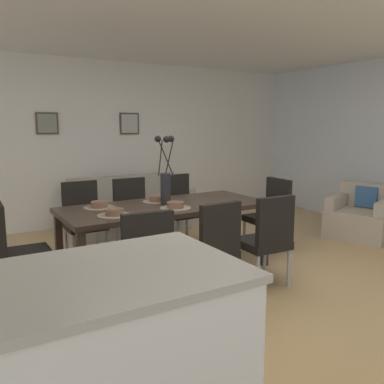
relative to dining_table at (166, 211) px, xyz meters
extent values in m
plane|color=tan|center=(0.22, -0.65, -0.67)|extent=(9.00, 9.00, 0.00)
cube|color=white|center=(0.22, 2.60, 0.63)|extent=(9.00, 0.10, 2.60)
cube|color=white|center=(0.22, -0.25, 1.97)|extent=(9.00, 7.20, 0.08)
cube|color=#33261E|center=(0.00, 0.00, 0.04)|extent=(2.20, 0.96, 0.05)
cube|color=#33261E|center=(1.04, 0.42, -0.33)|extent=(0.07, 0.07, 0.69)
cube|color=#33261E|center=(-1.04, 0.42, -0.33)|extent=(0.07, 0.07, 0.69)
cube|color=#33261E|center=(1.04, -0.42, -0.33)|extent=(0.07, 0.07, 0.69)
cube|color=#33261E|center=(-1.04, -0.42, -0.33)|extent=(0.07, 0.07, 0.69)
cube|color=black|center=(-0.67, -0.81, -0.25)|extent=(0.47, 0.47, 0.08)
cube|color=black|center=(-0.68, -1.00, 0.01)|extent=(0.42, 0.09, 0.48)
cylinder|color=#9EA0A5|center=(-0.46, -0.64, -0.48)|extent=(0.04, 0.04, 0.38)
cylinder|color=#9EA0A5|center=(-0.84, -0.61, -0.48)|extent=(0.04, 0.04, 0.38)
cylinder|color=#9EA0A5|center=(-0.49, -1.02, -0.48)|extent=(0.04, 0.04, 0.38)
cylinder|color=#9EA0A5|center=(-0.87, -0.99, -0.48)|extent=(0.04, 0.04, 0.38)
cube|color=black|center=(-0.64, 0.83, -0.25)|extent=(0.45, 0.45, 0.08)
cube|color=black|center=(-0.64, 1.02, 0.01)|extent=(0.42, 0.07, 0.48)
cylinder|color=#9EA0A5|center=(-0.83, 0.64, -0.48)|extent=(0.04, 0.04, 0.38)
cylinder|color=#9EA0A5|center=(-0.45, 0.64, -0.48)|extent=(0.04, 0.04, 0.38)
cylinder|color=#9EA0A5|center=(-0.83, 1.02, -0.48)|extent=(0.04, 0.04, 0.38)
cylinder|color=#9EA0A5|center=(-0.45, 1.02, -0.48)|extent=(0.04, 0.04, 0.38)
cube|color=black|center=(0.01, -0.80, -0.25)|extent=(0.47, 0.47, 0.08)
cube|color=black|center=(0.02, -0.99, 0.01)|extent=(0.42, 0.09, 0.48)
cylinder|color=#9EA0A5|center=(0.18, -0.60, -0.48)|extent=(0.04, 0.04, 0.38)
cylinder|color=#9EA0A5|center=(-0.19, -0.62, -0.48)|extent=(0.04, 0.04, 0.38)
cylinder|color=#9EA0A5|center=(0.21, -0.98, -0.48)|extent=(0.04, 0.04, 0.38)
cylinder|color=#9EA0A5|center=(-0.17, -1.00, -0.48)|extent=(0.04, 0.04, 0.38)
cube|color=black|center=(-0.01, 0.79, -0.25)|extent=(0.44, 0.44, 0.08)
cube|color=black|center=(-0.01, 0.98, 0.01)|extent=(0.42, 0.06, 0.48)
cylinder|color=#9EA0A5|center=(-0.20, 0.60, -0.48)|extent=(0.04, 0.04, 0.38)
cylinder|color=#9EA0A5|center=(0.18, 0.60, -0.48)|extent=(0.04, 0.04, 0.38)
cylinder|color=#9EA0A5|center=(-0.20, 0.98, -0.48)|extent=(0.04, 0.04, 0.38)
cylinder|color=#9EA0A5|center=(0.18, 0.98, -0.48)|extent=(0.04, 0.04, 0.38)
cube|color=black|center=(0.65, -0.82, -0.25)|extent=(0.46, 0.46, 0.08)
cube|color=black|center=(0.64, -1.01, 0.01)|extent=(0.42, 0.08, 0.48)
cylinder|color=#9EA0A5|center=(0.85, -0.64, -0.48)|extent=(0.04, 0.04, 0.38)
cylinder|color=#9EA0A5|center=(0.47, -0.62, -0.48)|extent=(0.04, 0.04, 0.38)
cylinder|color=#9EA0A5|center=(0.83, -1.01, -0.48)|extent=(0.04, 0.04, 0.38)
cylinder|color=#9EA0A5|center=(0.45, -1.00, -0.48)|extent=(0.04, 0.04, 0.38)
cube|color=black|center=(0.68, 0.83, -0.25)|extent=(0.45, 0.45, 0.08)
cube|color=black|center=(0.67, 1.02, 0.01)|extent=(0.42, 0.07, 0.48)
cylinder|color=#9EA0A5|center=(0.50, 0.63, -0.48)|extent=(0.04, 0.04, 0.38)
cylinder|color=#9EA0A5|center=(0.88, 0.64, -0.48)|extent=(0.04, 0.04, 0.38)
cylinder|color=#9EA0A5|center=(0.48, 1.01, -0.48)|extent=(0.04, 0.04, 0.38)
cylinder|color=#9EA0A5|center=(0.86, 1.02, -0.48)|extent=(0.04, 0.04, 0.38)
cube|color=black|center=(-1.43, 0.00, -0.25)|extent=(0.45, 0.45, 0.08)
cube|color=black|center=(-1.62, 0.00, 0.01)|extent=(0.07, 0.42, 0.48)
cylinder|color=#9EA0A5|center=(-1.25, -0.20, -0.48)|extent=(0.04, 0.04, 0.38)
cylinder|color=#9EA0A5|center=(-1.24, 0.18, -0.48)|extent=(0.04, 0.04, 0.38)
cylinder|color=#9EA0A5|center=(-1.63, -0.19, -0.48)|extent=(0.04, 0.04, 0.38)
cylinder|color=#9EA0A5|center=(-1.62, 0.19, -0.48)|extent=(0.04, 0.04, 0.38)
cube|color=black|center=(1.40, -0.03, -0.25)|extent=(0.46, 0.46, 0.08)
cube|color=black|center=(1.59, -0.03, 0.01)|extent=(0.08, 0.42, 0.48)
cylinder|color=#9EA0A5|center=(1.22, 0.17, -0.48)|extent=(0.04, 0.04, 0.38)
cylinder|color=#9EA0A5|center=(1.21, -0.21, -0.48)|extent=(0.04, 0.04, 0.38)
cylinder|color=#9EA0A5|center=(1.60, 0.15, -0.48)|extent=(0.04, 0.04, 0.38)
cylinder|color=#9EA0A5|center=(1.58, -0.22, -0.48)|extent=(0.04, 0.04, 0.38)
cylinder|color=#232326|center=(0.00, 0.00, 0.24)|extent=(0.11, 0.11, 0.34)
cylinder|color=black|center=(0.06, 0.02, 0.57)|extent=(0.05, 0.12, 0.37)
sphere|color=black|center=(0.09, 0.03, 0.77)|extent=(0.07, 0.07, 0.07)
cylinder|color=black|center=(-0.03, 0.05, 0.57)|extent=(0.08, 0.05, 0.38)
sphere|color=black|center=(-0.05, 0.08, 0.77)|extent=(0.07, 0.07, 0.07)
cylinder|color=black|center=(-0.02, -0.06, 0.57)|extent=(0.15, 0.06, 0.36)
sphere|color=black|center=(-0.03, -0.09, 0.77)|extent=(0.07, 0.07, 0.07)
cylinder|color=#7F705B|center=(-0.66, -0.22, 0.07)|extent=(0.32, 0.32, 0.01)
cylinder|color=brown|center=(-0.66, -0.22, 0.10)|extent=(0.17, 0.17, 0.06)
cylinder|color=brown|center=(-0.66, -0.22, 0.12)|extent=(0.13, 0.13, 0.04)
cylinder|color=#7F705B|center=(-0.66, 0.22, 0.07)|extent=(0.32, 0.32, 0.01)
cylinder|color=brown|center=(-0.66, 0.22, 0.10)|extent=(0.17, 0.17, 0.06)
cylinder|color=brown|center=(-0.66, 0.22, 0.12)|extent=(0.13, 0.13, 0.04)
cylinder|color=#7F705B|center=(0.00, -0.22, 0.07)|extent=(0.32, 0.32, 0.01)
cylinder|color=brown|center=(0.00, -0.22, 0.10)|extent=(0.17, 0.17, 0.06)
cylinder|color=brown|center=(0.00, -0.22, 0.12)|extent=(0.13, 0.13, 0.04)
cylinder|color=#7F705B|center=(0.00, 0.22, 0.07)|extent=(0.32, 0.32, 0.01)
cylinder|color=brown|center=(0.00, 0.22, 0.10)|extent=(0.17, 0.17, 0.06)
cylinder|color=brown|center=(0.00, 0.22, 0.12)|extent=(0.13, 0.13, 0.04)
cube|color=#A89E8E|center=(0.39, 1.86, -0.46)|extent=(1.76, 0.84, 0.42)
cube|color=#A89E8E|center=(0.39, 2.20, -0.06)|extent=(1.76, 0.16, 0.38)
cube|color=#A89E8E|center=(1.22, 1.86, -0.15)|extent=(0.10, 0.84, 0.20)
cube|color=#A89E8E|center=(-0.43, 1.86, -0.15)|extent=(0.10, 0.84, 0.20)
cube|color=#B7A893|center=(2.98, -0.24, -0.47)|extent=(1.02, 1.02, 0.40)
cube|color=#B7A893|center=(3.28, -0.13, -0.10)|extent=(0.41, 0.81, 0.35)
cube|color=#B7A893|center=(2.85, 0.07, -0.18)|extent=(0.69, 0.36, 0.18)
cube|color=#386093|center=(3.19, -0.16, -0.11)|extent=(0.17, 0.31, 0.30)
cube|color=silver|center=(-1.40, -2.06, -0.23)|extent=(1.25, 0.83, 0.88)
cube|color=#A8A399|center=(-1.40, -2.06, 0.23)|extent=(1.29, 0.87, 0.04)
cube|color=#473828|center=(-0.65, 2.53, 0.94)|extent=(0.32, 0.02, 0.32)
cube|color=gray|center=(-0.65, 2.52, 0.94)|extent=(0.27, 0.01, 0.27)
cube|color=#473828|center=(0.65, 2.53, 0.94)|extent=(0.33, 0.02, 0.35)
cube|color=#B2B2AD|center=(0.65, 2.52, 0.94)|extent=(0.28, 0.01, 0.30)
camera|label=1|loc=(-1.96, -3.78, 0.90)|focal=37.80mm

